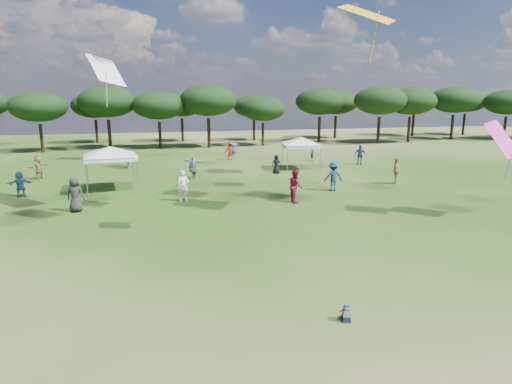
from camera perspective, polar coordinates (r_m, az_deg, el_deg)
ground at (r=11.05m, az=13.99°, el=-20.64°), size 140.00×140.00×0.00m
tree_line at (r=55.88m, az=-7.80°, el=11.77°), size 108.78×17.63×7.77m
tent_left at (r=29.39m, az=-18.92°, el=5.54°), size 6.49×6.49×3.20m
tent_right at (r=36.52m, az=6.05°, el=7.12°), size 5.88×5.88×3.05m
toddler at (r=12.35m, az=11.97°, el=-15.57°), size 0.37×0.40×0.50m
festival_crowd at (r=32.76m, az=-5.47°, el=3.45°), size 28.06×22.04×1.92m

